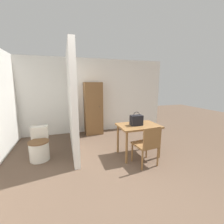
# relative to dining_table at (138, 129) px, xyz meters

# --- Properties ---
(ground_plane) EXTENTS (16.00, 16.00, 0.00)m
(ground_plane) POSITION_rel_dining_table_xyz_m (-0.75, -1.42, -0.64)
(ground_plane) COLOR brown
(wall_back) EXTENTS (5.45, 0.12, 2.50)m
(wall_back) POSITION_rel_dining_table_xyz_m (-0.75, 2.19, 0.61)
(wall_back) COLOR white
(wall_back) RESTS_ON ground_plane
(partition_wall) EXTENTS (0.12, 2.33, 2.50)m
(partition_wall) POSITION_rel_dining_table_xyz_m (-1.43, 0.96, 0.61)
(partition_wall) COLOR white
(partition_wall) RESTS_ON ground_plane
(dining_table) EXTENTS (0.94, 0.66, 0.74)m
(dining_table) POSITION_rel_dining_table_xyz_m (0.00, 0.00, 0.00)
(dining_table) COLOR brown
(dining_table) RESTS_ON ground_plane
(wooden_chair) EXTENTS (0.49, 0.49, 0.86)m
(wooden_chair) POSITION_rel_dining_table_xyz_m (-0.04, -0.47, -0.17)
(wooden_chair) COLOR brown
(wooden_chair) RESTS_ON ground_plane
(toilet) EXTENTS (0.44, 0.59, 0.70)m
(toilet) POSITION_rel_dining_table_xyz_m (-2.20, 0.51, -0.35)
(toilet) COLOR silver
(toilet) RESTS_ON ground_plane
(handbag) EXTENTS (0.27, 0.17, 0.31)m
(handbag) POSITION_rel_dining_table_xyz_m (-0.06, -0.00, 0.22)
(handbag) COLOR black
(handbag) RESTS_ON dining_table
(wooden_cabinet) EXTENTS (0.57, 0.49, 1.72)m
(wooden_cabinet) POSITION_rel_dining_table_xyz_m (-0.70, 1.88, 0.22)
(wooden_cabinet) COLOR brown
(wooden_cabinet) RESTS_ON ground_plane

